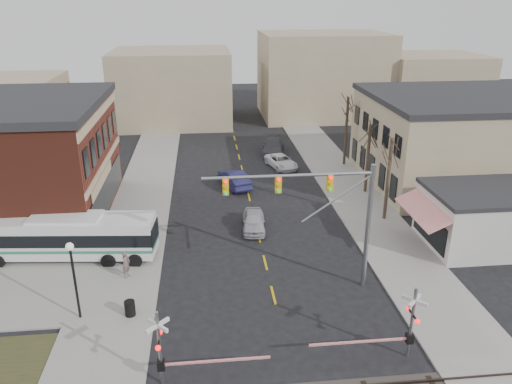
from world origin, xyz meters
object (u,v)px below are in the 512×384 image
at_px(traffic_signal_mast, 325,203).
at_px(rr_crossing_west, 169,349).
at_px(car_d, 273,146).
at_px(street_lamp, 73,266).
at_px(transit_bus, 68,236).
at_px(pedestrian_near, 126,264).
at_px(rr_crossing_east, 403,324).
at_px(pedestrian_far, 100,246).
at_px(car_c, 281,162).
at_px(trash_bin, 130,308).
at_px(car_b, 234,179).
at_px(car_a, 254,221).

relative_size(traffic_signal_mast, rr_crossing_west, 1.78).
bearing_deg(car_d, street_lamp, -105.07).
distance_m(transit_bus, car_d, 28.88).
distance_m(traffic_signal_mast, pedestrian_near, 13.22).
bearing_deg(rr_crossing_east, car_d, 92.48).
xyz_separation_m(pedestrian_near, pedestrian_far, (-2.11, 2.73, -0.04)).
relative_size(car_c, pedestrian_near, 2.59).
height_order(rr_crossing_east, trash_bin, rr_crossing_east).
distance_m(trash_bin, car_c, 28.15).
bearing_deg(trash_bin, car_d, 67.82).
height_order(rr_crossing_west, rr_crossing_east, same).
bearing_deg(pedestrian_far, street_lamp, -111.08).
height_order(transit_bus, trash_bin, transit_bus).
bearing_deg(street_lamp, pedestrian_far, 90.44).
distance_m(trash_bin, pedestrian_far, 7.54).
relative_size(traffic_signal_mast, trash_bin, 11.03).
bearing_deg(rr_crossing_west, car_b, 79.68).
bearing_deg(traffic_signal_mast, street_lamp, -172.85).
relative_size(traffic_signal_mast, pedestrian_far, 5.70).
distance_m(rr_crossing_east, trash_bin, 14.82).
distance_m(rr_crossing_east, pedestrian_far, 20.55).
xyz_separation_m(traffic_signal_mast, rr_crossing_east, (2.53, -6.75, -3.77)).
bearing_deg(rr_crossing_east, transit_bus, 147.13).
xyz_separation_m(traffic_signal_mast, pedestrian_near, (-12.13, 2.35, -4.71)).
distance_m(rr_crossing_east, street_lamp, 17.51).
bearing_deg(car_a, car_b, 99.83).
xyz_separation_m(car_c, pedestrian_near, (-13.26, -20.97, 0.38)).
xyz_separation_m(transit_bus, car_d, (17.36, 23.07, -0.92)).
bearing_deg(car_c, car_d, 75.45).
distance_m(street_lamp, car_c, 29.54).
height_order(traffic_signal_mast, pedestrian_far, traffic_signal_mast).
distance_m(car_b, pedestrian_near, 17.67).
xyz_separation_m(rr_crossing_east, pedestrian_far, (-16.77, 11.84, -0.97)).
height_order(traffic_signal_mast, car_b, traffic_signal_mast).
bearing_deg(car_b, pedestrian_near, 45.49).
bearing_deg(transit_bus, pedestrian_far, -9.86).
height_order(car_c, car_d, car_d).
bearing_deg(street_lamp, car_d, 63.38).
height_order(street_lamp, pedestrian_near, street_lamp).
height_order(car_d, pedestrian_near, pedestrian_near).
relative_size(transit_bus, pedestrian_near, 6.60).
relative_size(rr_crossing_east, pedestrian_near, 3.07).
bearing_deg(car_c, car_b, -151.56).
bearing_deg(rr_crossing_east, street_lamp, 163.44).
bearing_deg(trash_bin, pedestrian_near, 99.79).
bearing_deg(car_a, rr_crossing_west, -104.39).
relative_size(rr_crossing_west, trash_bin, 6.18).
relative_size(car_a, car_b, 0.86).
bearing_deg(trash_bin, transit_bus, 124.08).
xyz_separation_m(rr_crossing_west, car_a, (5.52, 16.07, -1.25)).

